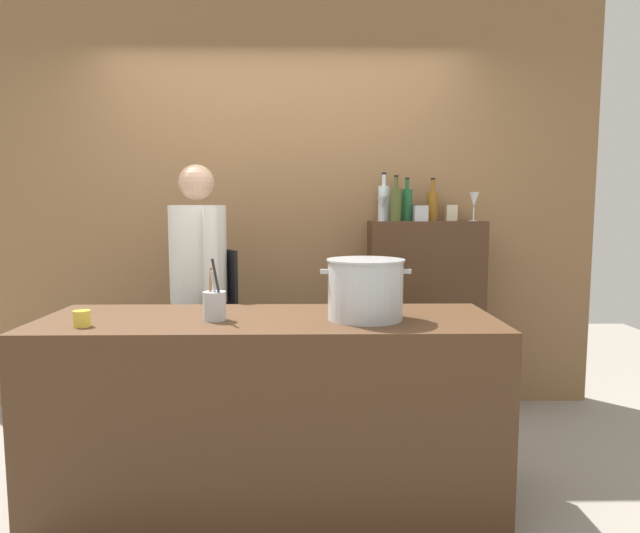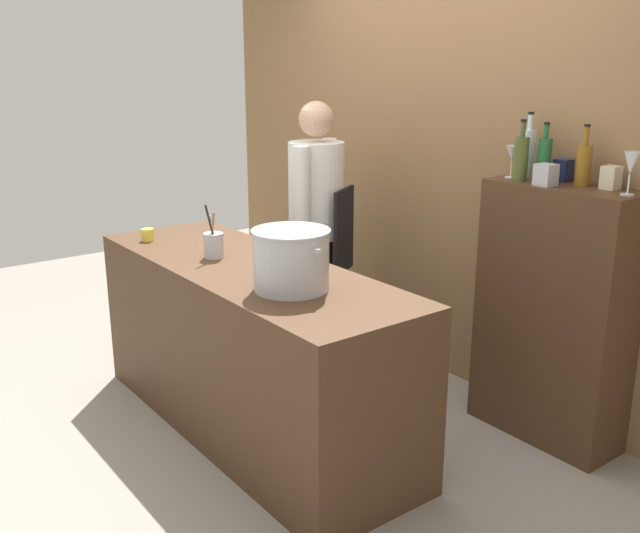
{
  "view_description": "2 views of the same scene",
  "coord_description": "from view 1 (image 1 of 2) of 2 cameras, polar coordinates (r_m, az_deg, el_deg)",
  "views": [
    {
      "loc": [
        0.19,
        -2.51,
        1.41
      ],
      "look_at": [
        0.25,
        0.44,
        1.09
      ],
      "focal_mm": 30.87,
      "sensor_mm": 36.0,
      "label": 1
    },
    {
      "loc": [
        2.96,
        -1.79,
        1.9
      ],
      "look_at": [
        0.26,
        0.26,
        0.91
      ],
      "focal_mm": 40.07,
      "sensor_mm": 36.0,
      "label": 2
    }
  ],
  "objects": [
    {
      "name": "wine_glass_wide",
      "position": [
        3.7,
        6.44,
        6.52
      ],
      "size": [
        0.07,
        0.07,
        0.16
      ],
      "color": "silver",
      "rests_on": "bar_cabinet"
    },
    {
      "name": "spice_tin_navy",
      "position": [
        3.86,
        9.37,
        5.52
      ],
      "size": [
        0.07,
        0.07,
        0.11
      ],
      "primitive_type": "cube",
      "color": "navy",
      "rests_on": "bar_cabinet"
    },
    {
      "name": "butter_jar",
      "position": [
        2.57,
        -23.46,
        -4.97
      ],
      "size": [
        0.07,
        0.07,
        0.07
      ],
      "primitive_type": "cylinder",
      "color": "yellow",
      "rests_on": "prep_counter"
    },
    {
      "name": "bar_cabinet",
      "position": [
        3.85,
        10.73,
        -5.17
      ],
      "size": [
        0.76,
        0.32,
        1.32
      ],
      "primitive_type": "cube",
      "color": "#472D1C",
      "rests_on": "ground_plane"
    },
    {
      "name": "wine_bottle_clear",
      "position": [
        3.8,
        6.62,
        6.63
      ],
      "size": [
        0.08,
        0.08,
        0.33
      ],
      "color": "silver",
      "rests_on": "bar_cabinet"
    },
    {
      "name": "wine_bottle_green",
      "position": [
        3.75,
        8.99,
        6.4
      ],
      "size": [
        0.07,
        0.07,
        0.29
      ],
      "color": "#1E592D",
      "rests_on": "bar_cabinet"
    },
    {
      "name": "wine_bottle_amber",
      "position": [
        3.84,
        11.57,
        6.24
      ],
      "size": [
        0.07,
        0.07,
        0.29
      ],
      "color": "#8C5919",
      "rests_on": "bar_cabinet"
    },
    {
      "name": "ground_plane",
      "position": [
        2.88,
        -5.15,
        -23.08
      ],
      "size": [
        8.0,
        8.0,
        0.0
      ],
      "primitive_type": "plane",
      "color": "gray"
    },
    {
      "name": "stockpot_large",
      "position": [
        2.51,
        4.73,
        -2.35
      ],
      "size": [
        0.41,
        0.35,
        0.27
      ],
      "color": "#B7BABF",
      "rests_on": "prep_counter"
    },
    {
      "name": "brick_back_panel",
      "position": [
        3.92,
        -3.88,
        7.49
      ],
      "size": [
        4.4,
        0.1,
        3.0
      ],
      "primitive_type": "cube",
      "color": "olive",
      "rests_on": "ground_plane"
    },
    {
      "name": "chef",
      "position": [
        3.4,
        -12.39,
        -1.48
      ],
      "size": [
        0.41,
        0.47,
        1.66
      ],
      "rotation": [
        0.0,
        0.0,
        2.11
      ],
      "color": "black",
      "rests_on": "ground_plane"
    },
    {
      "name": "wine_bottle_olive",
      "position": [
        3.67,
        7.88,
        6.47
      ],
      "size": [
        0.07,
        0.07,
        0.3
      ],
      "color": "#475123",
      "rests_on": "bar_cabinet"
    },
    {
      "name": "wine_glass_short",
      "position": [
        3.85,
        15.67,
        6.59
      ],
      "size": [
        0.07,
        0.07,
        0.19
      ],
      "color": "silver",
      "rests_on": "bar_cabinet"
    },
    {
      "name": "spice_tin_cream",
      "position": [
        3.89,
        13.42,
        5.44
      ],
      "size": [
        0.07,
        0.07,
        0.11
      ],
      "primitive_type": "cube",
      "color": "beige",
      "rests_on": "bar_cabinet"
    },
    {
      "name": "prep_counter",
      "position": [
        2.69,
        -5.25,
        -14.69
      ],
      "size": [
        2.1,
        0.7,
        0.9
      ],
      "primitive_type": "cube",
      "color": "#472D1C",
      "rests_on": "ground_plane"
    },
    {
      "name": "utensil_crock",
      "position": [
        2.53,
        -10.88,
        -3.93
      ],
      "size": [
        0.1,
        0.1,
        0.28
      ],
      "color": "#B7BABF",
      "rests_on": "prep_counter"
    },
    {
      "name": "spice_tin_silver",
      "position": [
        3.68,
        10.37,
        5.44
      ],
      "size": [
        0.09,
        0.09,
        0.1
      ],
      "primitive_type": "cube",
      "color": "#B2B2B7",
      "rests_on": "bar_cabinet"
    }
  ]
}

